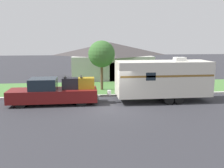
% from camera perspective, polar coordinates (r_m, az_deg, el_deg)
% --- Properties ---
extents(ground_plane, '(120.00, 120.00, 0.00)m').
position_cam_1_polar(ground_plane, '(17.08, 0.56, -5.65)').
color(ground_plane, '#2D2D33').
extents(curb_strip, '(80.00, 0.30, 0.14)m').
position_cam_1_polar(curb_strip, '(20.68, -0.77, -2.65)').
color(curb_strip, beige).
rests_on(curb_strip, ground_plane).
extents(lawn_strip, '(80.00, 7.00, 0.03)m').
position_cam_1_polar(lawn_strip, '(24.24, -1.67, -0.88)').
color(lawn_strip, '#477538').
rests_on(lawn_strip, ground_plane).
extents(house_across_street, '(10.15, 8.61, 4.29)m').
position_cam_1_polar(house_across_street, '(31.71, -0.44, 5.76)').
color(house_across_street, '#B2B2A8').
rests_on(house_across_street, ground_plane).
extents(pickup_truck, '(6.40, 1.94, 2.03)m').
position_cam_1_polar(pickup_truck, '(18.53, -13.11, -1.84)').
color(pickup_truck, black).
rests_on(pickup_truck, ground_plane).
extents(travel_trailer, '(8.26, 2.43, 3.34)m').
position_cam_1_polar(travel_trailer, '(19.22, 11.53, 1.29)').
color(travel_trailer, black).
rests_on(travel_trailer, ground_plane).
extents(mailbox, '(0.48, 0.20, 1.38)m').
position_cam_1_polar(mailbox, '(23.66, 18.91, 0.86)').
color(mailbox, brown).
rests_on(mailbox, ground_plane).
extents(tree_in_yard, '(2.46, 2.46, 4.57)m').
position_cam_1_polar(tree_in_yard, '(22.97, -2.38, 6.83)').
color(tree_in_yard, brown).
rests_on(tree_in_yard, ground_plane).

